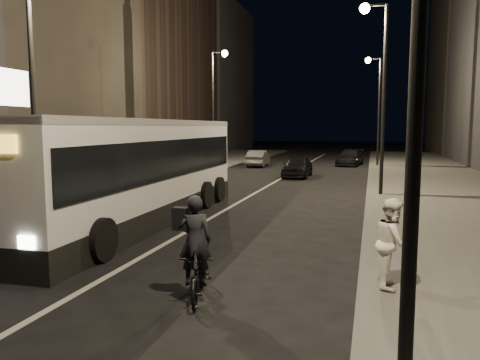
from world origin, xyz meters
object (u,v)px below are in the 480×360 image
Objects in this scene: car_mid at (258,158)px; cyclist_on_bicycle at (198,265)px; car_near at (297,166)px; car_far at (350,158)px; streetlight_right_mid at (378,73)px; streetlight_left_near at (38,56)px; streetlight_right_far at (376,96)px; pedestrian_woman at (393,243)px; city_bus at (136,167)px; streetlight_left_far at (216,94)px.

cyclist_on_bicycle is at bearing 97.92° from car_mid.
car_far is (2.71, 9.81, -0.03)m from car_near.
streetlight_right_mid reaches higher than car_mid.
streetlight_left_near is at bearing -111.39° from car_near.
streetlight_right_far is 1.00× the size of streetlight_left_near.
car_far is (-1.82, 1.19, -4.74)m from streetlight_right_far.
streetlight_left_near is 4.95× the size of pedestrian_woman.
city_bus is 6.44× the size of cyclist_on_bicycle.
pedestrian_woman is at bearing -88.76° from streetlight_right_mid.
car_near is at bearing 79.82° from cyclist_on_bicycle.
car_mid is (1.99, 22.27, -4.73)m from streetlight_left_near.
car_near is (-4.80, 19.75, -0.33)m from pedestrian_woman.
car_near is (2.89, 15.05, -1.14)m from city_bus.
car_far is at bearing 76.20° from city_bus.
city_bus is 3.22× the size of car_near.
car_mid is at bearing 65.01° from streetlight_left_far.
streetlight_right_mid is 14.62m from streetlight_left_far.
streetlight_right_far reaches higher than pedestrian_woman.
car_far is (1.24, 30.75, -0.01)m from cyclist_on_bicycle.
cyclist_on_bicycle is 1.17× the size of pedestrian_woman.
streetlight_left_near and streetlight_left_far have the same top height.
car_mid reaches higher than car_far.
streetlight_right_far is 28.70m from pedestrian_woman.
streetlight_left_near is at bearing -113.96° from streetlight_right_far.
streetlight_right_far is 10.03m from car_mid.
streetlight_left_near is 1.88× the size of car_far.
city_bus is 7.42m from cyclist_on_bicycle.
streetlight_left_far is at bearing 61.53° from car_mid.
streetlight_right_mid is at bearing -76.77° from car_far.
streetlight_left_far reaches higher than car_far.
city_bus is 15.37m from car_near.
streetlight_left_far is 4.24× the size of cyclist_on_bicycle.
streetlight_right_far is at bearing 66.04° from streetlight_left_near.
streetlight_right_far is 4.95× the size of pedestrian_woman.
city_bus is 3.21× the size of car_mid.
car_near is at bearing -117.73° from streetlight_right_far.
streetlight_right_far reaches higher than car_near.
pedestrian_woman is 0.43× the size of car_near.
streetlight_right_far and streetlight_left_near have the same top height.
streetlight_left_near is 4.83m from city_bus.
streetlight_left_near is (-10.66, -8.00, 0.00)m from streetlight_right_mid.
pedestrian_woman is 28.10m from car_mid.
streetlight_right_mid is at bearing -43.16° from streetlight_left_far.
car_far is at bearing 5.86° from pedestrian_woman.
cyclist_on_bicycle is 3.55m from pedestrian_woman.
pedestrian_woman is at bearing -63.95° from streetlight_left_far.
streetlight_right_mid reaches higher than pedestrian_woman.
streetlight_left_near reaches higher than cyclist_on_bicycle.
car_far is (6.85, 2.92, -0.01)m from car_mid.
city_bus is at bearing 112.34° from cyclist_on_bicycle.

